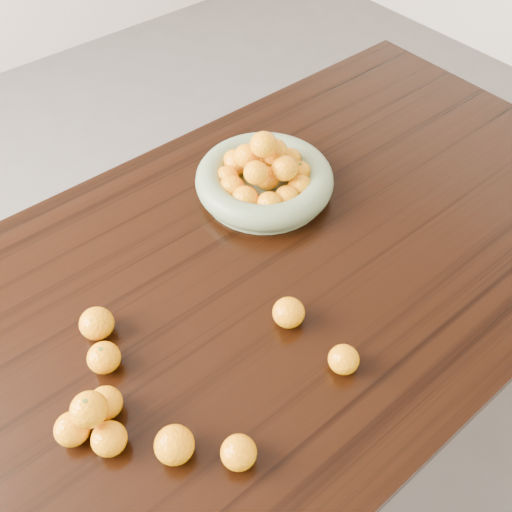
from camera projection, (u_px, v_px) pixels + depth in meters
ground at (250, 430)px, 1.78m from camera, size 5.00×5.00×0.00m
dining_table at (247, 303)px, 1.28m from camera, size 2.00×1.00×0.75m
fruit_bowl at (264, 178)px, 1.36m from camera, size 0.33×0.33×0.17m
orange_pyramid at (94, 420)px, 0.96m from camera, size 0.13×0.12×0.11m
loose_orange_0 at (104, 358)px, 1.05m from camera, size 0.06×0.06×0.06m
loose_orange_1 at (174, 445)px, 0.94m from camera, size 0.07×0.07×0.06m
loose_orange_2 at (344, 359)px, 1.05m from camera, size 0.06×0.06×0.05m
loose_orange_3 at (97, 323)px, 1.10m from camera, size 0.07×0.07×0.06m
loose_orange_4 at (239, 453)px, 0.93m from camera, size 0.06×0.06×0.06m
loose_orange_5 at (289, 313)px, 1.12m from camera, size 0.06×0.06×0.06m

